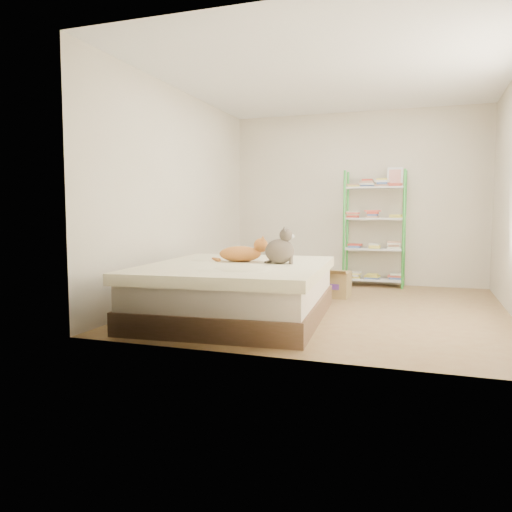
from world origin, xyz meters
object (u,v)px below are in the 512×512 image
at_px(orange_cat, 240,252).
at_px(grey_cat, 280,246).
at_px(bed, 238,291).
at_px(cardboard_box, 331,284).
at_px(white_bin, 289,269).
at_px(shelf_unit, 375,229).

distance_m(orange_cat, grey_cat, 0.47).
distance_m(bed, cardboard_box, 1.74).
height_order(bed, cardboard_box, bed).
xyz_separation_m(bed, white_bin, (-0.17, 2.70, -0.08)).
relative_size(grey_cat, cardboard_box, 0.77).
distance_m(grey_cat, white_bin, 2.67).
distance_m(grey_cat, shelf_unit, 2.68).
bearing_deg(orange_cat, white_bin, 76.67).
bearing_deg(white_bin, orange_cat, -87.15).
height_order(grey_cat, shelf_unit, shelf_unit).
bearing_deg(orange_cat, bed, -93.02).
bearing_deg(bed, shelf_unit, 63.36).
distance_m(bed, grey_cat, 0.64).
xyz_separation_m(shelf_unit, cardboard_box, (-0.43, -1.13, -0.69)).
relative_size(bed, orange_cat, 4.43).
height_order(shelf_unit, cardboard_box, shelf_unit).
height_order(bed, white_bin, bed).
height_order(orange_cat, shelf_unit, shelf_unit).
bearing_deg(cardboard_box, grey_cat, -98.94).
bearing_deg(cardboard_box, white_bin, 129.81).
height_order(shelf_unit, white_bin, shelf_unit).
bearing_deg(white_bin, bed, -86.35).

